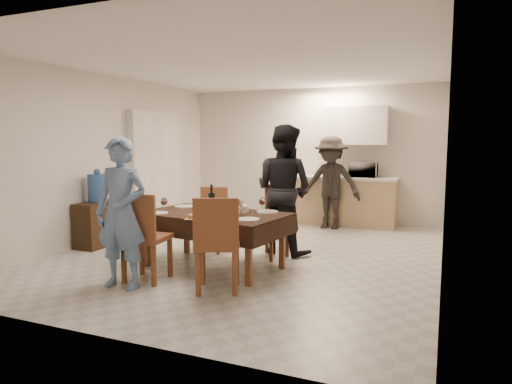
# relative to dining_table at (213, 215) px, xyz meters

# --- Properties ---
(floor) EXTENTS (5.00, 6.00, 0.02)m
(floor) POSITION_rel_dining_table_xyz_m (0.13, 0.86, -0.66)
(floor) COLOR #BBBBB6
(floor) RESTS_ON ground
(ceiling) EXTENTS (5.00, 6.00, 0.02)m
(ceiling) POSITION_rel_dining_table_xyz_m (0.13, 0.86, 1.94)
(ceiling) COLOR white
(ceiling) RESTS_ON wall_back
(wall_back) EXTENTS (5.00, 0.02, 2.60)m
(wall_back) POSITION_rel_dining_table_xyz_m (0.13, 3.86, 0.64)
(wall_back) COLOR beige
(wall_back) RESTS_ON floor
(wall_front) EXTENTS (5.00, 0.02, 2.60)m
(wall_front) POSITION_rel_dining_table_xyz_m (0.13, -2.14, 0.64)
(wall_front) COLOR beige
(wall_front) RESTS_ON floor
(wall_left) EXTENTS (0.02, 6.00, 2.60)m
(wall_left) POSITION_rel_dining_table_xyz_m (-2.37, 0.86, 0.64)
(wall_left) COLOR beige
(wall_left) RESTS_ON floor
(wall_right) EXTENTS (0.02, 6.00, 2.60)m
(wall_right) POSITION_rel_dining_table_xyz_m (2.63, 0.86, 0.64)
(wall_right) COLOR beige
(wall_right) RESTS_ON floor
(stub_partition) EXTENTS (0.15, 1.40, 2.10)m
(stub_partition) POSITION_rel_dining_table_xyz_m (-2.29, 2.06, 0.39)
(stub_partition) COLOR white
(stub_partition) RESTS_ON floor
(kitchen_base_cabinet) EXTENTS (2.20, 0.60, 0.86)m
(kitchen_base_cabinet) POSITION_rel_dining_table_xyz_m (0.73, 3.54, -0.23)
(kitchen_base_cabinet) COLOR tan
(kitchen_base_cabinet) RESTS_ON floor
(kitchen_worktop) EXTENTS (2.24, 0.64, 0.05)m
(kitchen_worktop) POSITION_rel_dining_table_xyz_m (0.73, 3.54, 0.22)
(kitchen_worktop) COLOR beige
(kitchen_worktop) RESTS_ON kitchen_base_cabinet
(upper_cabinet) EXTENTS (1.20, 0.34, 0.70)m
(upper_cabinet) POSITION_rel_dining_table_xyz_m (1.03, 3.68, 1.19)
(upper_cabinet) COLOR silver
(upper_cabinet) RESTS_ON wall_back
(dining_table) EXTENTS (1.90, 1.28, 0.69)m
(dining_table) POSITION_rel_dining_table_xyz_m (0.00, 0.00, 0.00)
(dining_table) COLOR black
(dining_table) RESTS_ON floor
(chair_near_left) EXTENTS (0.50, 0.50, 0.55)m
(chair_near_left) POSITION_rel_dining_table_xyz_m (-0.45, -0.85, -0.04)
(chair_near_left) COLOR brown
(chair_near_left) RESTS_ON floor
(chair_near_right) EXTENTS (0.60, 0.62, 0.55)m
(chair_near_right) POSITION_rel_dining_table_xyz_m (0.45, -0.85, -0.04)
(chair_near_right) COLOR brown
(chair_near_right) RESTS_ON floor
(chair_far_left) EXTENTS (0.48, 0.48, 0.49)m
(chair_far_left) POSITION_rel_dining_table_xyz_m (-0.45, 0.66, -0.11)
(chair_far_left) COLOR brown
(chair_far_left) RESTS_ON floor
(chair_far_right) EXTENTS (0.55, 0.56, 0.52)m
(chair_far_right) POSITION_rel_dining_table_xyz_m (0.45, 0.66, -0.07)
(chair_far_right) COLOR brown
(chair_far_right) RESTS_ON floor
(console) EXTENTS (0.36, 0.72, 0.67)m
(console) POSITION_rel_dining_table_xyz_m (-2.15, 0.38, -0.33)
(console) COLOR black
(console) RESTS_ON floor
(water_jug) EXTENTS (0.28, 0.28, 0.42)m
(water_jug) POSITION_rel_dining_table_xyz_m (-2.15, 0.38, 0.22)
(water_jug) COLOR #345DA9
(water_jug) RESTS_ON console
(wine_bottle) EXTENTS (0.09, 0.09, 0.35)m
(wine_bottle) POSITION_rel_dining_table_xyz_m (-0.05, 0.05, 0.21)
(wine_bottle) COLOR black
(wine_bottle) RESTS_ON dining_table
(water_pitcher) EXTENTS (0.12, 0.12, 0.18)m
(water_pitcher) POSITION_rel_dining_table_xyz_m (0.35, -0.05, 0.12)
(water_pitcher) COLOR white
(water_pitcher) RESTS_ON dining_table
(savoury_tart) EXTENTS (0.46, 0.38, 0.05)m
(savoury_tart) POSITION_rel_dining_table_xyz_m (0.10, -0.38, 0.06)
(savoury_tart) COLOR #CC843B
(savoury_tart) RESTS_ON dining_table
(salad_bowl) EXTENTS (0.20, 0.20, 0.08)m
(salad_bowl) POSITION_rel_dining_table_xyz_m (0.30, 0.18, 0.07)
(salad_bowl) COLOR silver
(salad_bowl) RESTS_ON dining_table
(mushroom_dish) EXTENTS (0.18, 0.18, 0.03)m
(mushroom_dish) POSITION_rel_dining_table_xyz_m (-0.05, 0.28, 0.05)
(mushroom_dish) COLOR silver
(mushroom_dish) RESTS_ON dining_table
(wine_glass_a) EXTENTS (0.09, 0.09, 0.19)m
(wine_glass_a) POSITION_rel_dining_table_xyz_m (-0.55, -0.25, 0.13)
(wine_glass_a) COLOR white
(wine_glass_a) RESTS_ON dining_table
(wine_glass_b) EXTENTS (0.09, 0.09, 0.19)m
(wine_glass_b) POSITION_rel_dining_table_xyz_m (0.55, 0.25, 0.13)
(wine_glass_b) COLOR white
(wine_glass_b) RESTS_ON dining_table
(wine_glass_c) EXTENTS (0.08, 0.08, 0.17)m
(wine_glass_c) POSITION_rel_dining_table_xyz_m (-0.20, 0.30, 0.12)
(wine_glass_c) COLOR white
(wine_glass_c) RESTS_ON dining_table
(plate_near_left) EXTENTS (0.24, 0.24, 0.01)m
(plate_near_left) POSITION_rel_dining_table_xyz_m (-0.60, -0.30, 0.04)
(plate_near_left) COLOR silver
(plate_near_left) RESTS_ON dining_table
(plate_near_right) EXTENTS (0.26, 0.26, 0.02)m
(plate_near_right) POSITION_rel_dining_table_xyz_m (0.60, -0.30, 0.04)
(plate_near_right) COLOR silver
(plate_near_right) RESTS_ON dining_table
(plate_far_left) EXTENTS (0.26, 0.26, 0.02)m
(plate_far_left) POSITION_rel_dining_table_xyz_m (-0.60, 0.30, 0.04)
(plate_far_left) COLOR silver
(plate_far_left) RESTS_ON dining_table
(plate_far_right) EXTENTS (0.26, 0.26, 0.02)m
(plate_far_right) POSITION_rel_dining_table_xyz_m (0.60, 0.30, 0.04)
(plate_far_right) COLOR silver
(plate_far_right) RESTS_ON dining_table
(microwave) EXTENTS (0.49, 0.33, 0.27)m
(microwave) POSITION_rel_dining_table_xyz_m (1.23, 3.54, 0.39)
(microwave) COLOR silver
(microwave) RESTS_ON kitchen_worktop
(person_near) EXTENTS (0.63, 0.45, 1.62)m
(person_near) POSITION_rel_dining_table_xyz_m (-0.55, -1.05, 0.15)
(person_near) COLOR #6182AD
(person_near) RESTS_ON floor
(person_far) EXTENTS (1.02, 0.88, 1.80)m
(person_far) POSITION_rel_dining_table_xyz_m (0.55, 1.05, 0.24)
(person_far) COLOR black
(person_far) RESTS_ON floor
(person_kitchen) EXTENTS (1.07, 0.62, 1.66)m
(person_kitchen) POSITION_rel_dining_table_xyz_m (0.73, 3.09, 0.17)
(person_kitchen) COLOR black
(person_kitchen) RESTS_ON floor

